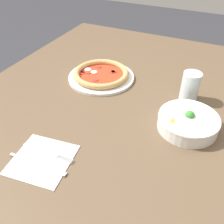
{
  "coord_description": "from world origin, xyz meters",
  "views": [
    {
      "loc": [
        0.82,
        0.36,
        1.35
      ],
      "look_at": [
        0.18,
        0.06,
        0.79
      ],
      "focal_mm": 40.0,
      "sensor_mm": 36.0,
      "label": 1
    }
  ],
  "objects_px": {
    "pizza": "(101,75)",
    "bowl": "(188,121)",
    "fork": "(47,153)",
    "glass": "(190,87)",
    "knife": "(35,163)"
  },
  "relations": [
    {
      "from": "pizza",
      "to": "bowl",
      "type": "height_order",
      "value": "bowl"
    },
    {
      "from": "bowl",
      "to": "pizza",
      "type": "bearing_deg",
      "value": -112.45
    },
    {
      "from": "fork",
      "to": "glass",
      "type": "xyz_separation_m",
      "value": [
        -0.48,
        0.33,
        0.05
      ]
    },
    {
      "from": "bowl",
      "to": "fork",
      "type": "bearing_deg",
      "value": -50.33
    },
    {
      "from": "knife",
      "to": "glass",
      "type": "xyz_separation_m",
      "value": [
        -0.53,
        0.34,
        0.05
      ]
    },
    {
      "from": "fork",
      "to": "knife",
      "type": "xyz_separation_m",
      "value": [
        0.05,
        -0.01,
        -0.0
      ]
    },
    {
      "from": "pizza",
      "to": "fork",
      "type": "distance_m",
      "value": 0.48
    },
    {
      "from": "bowl",
      "to": "knife",
      "type": "relative_size",
      "value": 1.04
    },
    {
      "from": "pizza",
      "to": "glass",
      "type": "bearing_deg",
      "value": 90.03
    },
    {
      "from": "fork",
      "to": "knife",
      "type": "height_order",
      "value": "same"
    },
    {
      "from": "bowl",
      "to": "glass",
      "type": "distance_m",
      "value": 0.18
    },
    {
      "from": "pizza",
      "to": "knife",
      "type": "distance_m",
      "value": 0.53
    },
    {
      "from": "bowl",
      "to": "fork",
      "type": "xyz_separation_m",
      "value": [
        0.3,
        -0.37,
        -0.02
      ]
    },
    {
      "from": "pizza",
      "to": "fork",
      "type": "height_order",
      "value": "pizza"
    },
    {
      "from": "knife",
      "to": "glass",
      "type": "bearing_deg",
      "value": 55.35
    }
  ]
}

